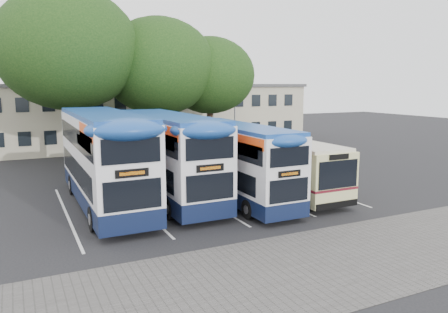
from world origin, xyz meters
TOP-DOWN VIEW (x-y plane):
  - ground at (0.00, 0.00)m, footprint 120.00×120.00m
  - paving_strip at (-2.00, -5.00)m, footprint 40.00×6.00m
  - bay_lines at (-3.75, 5.00)m, footprint 14.12×11.00m
  - depot_building at (0.00, 26.99)m, footprint 32.40×8.40m
  - lamp_post at (6.00, 19.97)m, footprint 0.25×1.05m
  - tree_left at (-8.90, 16.98)m, footprint 10.15×10.15m
  - tree_mid at (-2.12, 17.38)m, footprint 8.99×8.99m
  - tree_right at (2.36, 17.56)m, footprint 7.53×7.53m
  - bus_dd_left at (-8.75, 5.73)m, footprint 2.78×11.47m
  - bus_dd_mid at (-5.36, 5.70)m, footprint 2.67×11.00m
  - bus_dd_right at (-2.21, 3.81)m, footprint 2.38×9.79m
  - bus_single at (0.92, 4.65)m, footprint 2.63×10.32m

SIDE VIEW (x-z plane):
  - ground at x=0.00m, z-range 0.00..0.00m
  - paving_strip at x=-2.00m, z-range 0.00..0.01m
  - bay_lines at x=-3.75m, z-range 0.00..0.01m
  - bus_single at x=0.92m, z-range 0.20..3.28m
  - bus_dd_right at x=-2.21m, z-range 0.21..4.29m
  - bus_dd_mid at x=-5.36m, z-range 0.23..4.82m
  - bus_dd_left at x=-8.75m, z-range 0.24..5.03m
  - depot_building at x=0.00m, z-range 0.05..6.25m
  - lamp_post at x=6.00m, z-range 0.55..9.61m
  - tree_right at x=2.36m, z-range 1.83..11.93m
  - tree_mid at x=-2.12m, z-range 1.86..13.24m
  - tree_left at x=-8.90m, z-range 2.14..15.08m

